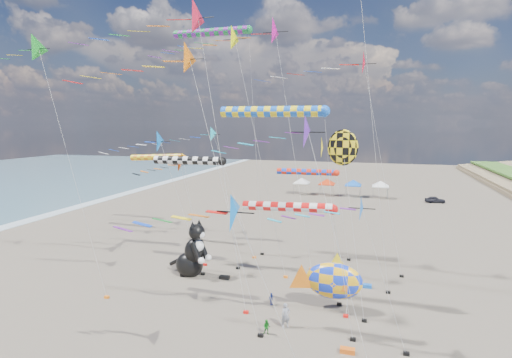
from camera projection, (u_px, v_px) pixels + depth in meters
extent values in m
cone|color=#5D24AA|center=(319.00, 132.00, 20.34)|extent=(1.88, 2.02, 2.08)
cylinder|color=#B2B2B2|center=(347.00, 262.00, 20.82)|extent=(3.25, 0.02, 13.55)
cone|color=red|center=(204.00, 19.00, 27.48)|extent=(2.43, 2.60, 2.68)
cylinder|color=#B2B2B2|center=(226.00, 171.00, 28.51)|extent=(2.98, 0.02, 21.12)
cube|color=black|center=(246.00, 312.00, 29.53)|extent=(0.36, 0.24, 0.20)
cone|color=#F7FF08|center=(254.00, 39.00, 34.30)|extent=(2.14, 2.29, 2.37)
cylinder|color=#B2B2B2|center=(270.00, 162.00, 35.33)|extent=(3.04, 0.02, 21.16)
cube|color=black|center=(286.00, 277.00, 36.35)|extent=(0.36, 0.24, 0.20)
cone|color=green|center=(51.00, 47.00, 30.49)|extent=(2.17, 2.32, 2.39)
cylinder|color=#B2B2B2|center=(79.00, 176.00, 31.30)|extent=(3.87, 0.02, 19.73)
cube|color=black|center=(107.00, 297.00, 32.10)|extent=(0.36, 0.24, 0.20)
cone|color=blue|center=(179.00, 141.00, 35.98)|extent=(2.04, 2.18, 2.25)
cylinder|color=#B2B2B2|center=(191.00, 209.00, 36.53)|extent=(2.11, 0.02, 12.39)
cube|color=black|center=(203.00, 274.00, 37.08)|extent=(0.36, 0.24, 0.20)
cone|color=#C9108D|center=(292.00, 27.00, 35.83)|extent=(2.57, 2.75, 2.84)
cylinder|color=#B2B2B2|center=(302.00, 153.00, 37.08)|extent=(2.19, 0.02, 22.56)
cube|color=black|center=(311.00, 269.00, 38.31)|extent=(0.36, 0.24, 0.20)
cone|color=#20C0DC|center=(220.00, 134.00, 40.93)|extent=(1.58, 1.69, 1.74)
cylinder|color=#B2B2B2|center=(237.00, 197.00, 41.31)|extent=(3.66, 0.02, 12.90)
cube|color=black|center=(254.00, 257.00, 41.67)|extent=(0.36, 0.24, 0.20)
cone|color=red|center=(376.00, 62.00, 34.74)|extent=(2.18, 2.33, 2.41)
cylinder|color=#B2B2B2|center=(389.00, 172.00, 35.64)|extent=(3.07, 0.02, 19.26)
cube|color=black|center=(402.00, 276.00, 36.52)|extent=(0.36, 0.24, 0.20)
cone|color=orange|center=(216.00, 57.00, 24.63)|extent=(2.04, 2.18, 2.25)
cylinder|color=#B2B2B2|center=(239.00, 202.00, 25.46)|extent=(2.91, 0.02, 18.00)
cube|color=black|center=(261.00, 335.00, 26.28)|extent=(0.36, 0.24, 0.20)
cone|color=blue|center=(265.00, 213.00, 17.50)|extent=(1.85, 1.98, 2.04)
cylinder|color=#B2B2B2|center=(296.00, 325.00, 17.78)|extent=(2.91, 0.02, 10.06)
cone|color=#DD4203|center=(184.00, 165.00, 38.72)|extent=(1.56, 1.67, 1.72)
cylinder|color=#B2B2B2|center=(195.00, 216.00, 39.12)|extent=(2.05, 0.02, 9.95)
cube|color=black|center=(205.00, 265.00, 39.51)|extent=(0.36, 0.24, 0.20)
cylinder|color=#B2B2B2|center=(374.00, 135.00, 31.71)|extent=(3.36, 0.02, 26.07)
cube|color=black|center=(388.00, 292.00, 33.02)|extent=(0.36, 0.24, 0.20)
cone|color=blue|center=(385.00, 208.00, 23.41)|extent=(1.61, 1.72, 1.78)
cylinder|color=#B2B2B2|center=(396.00, 283.00, 23.81)|extent=(1.61, 0.02, 9.01)
cube|color=black|center=(406.00, 354.00, 24.19)|extent=(0.36, 0.24, 0.20)
cylinder|color=red|center=(287.00, 207.00, 25.90)|extent=(5.94, 0.62, 0.62)
sphere|color=red|center=(333.00, 209.00, 25.06)|extent=(0.65, 0.65, 0.65)
cylinder|color=#B2B2B2|center=(343.00, 276.00, 25.44)|extent=(1.52, 0.02, 8.60)
cube|color=black|center=(353.00, 339.00, 25.80)|extent=(0.36, 0.24, 0.20)
cylinder|color=orange|center=(156.00, 157.00, 46.95)|extent=(7.00, 0.72, 0.72)
sphere|color=orange|center=(183.00, 158.00, 45.97)|extent=(0.76, 0.76, 0.76)
cylinder|color=#B2B2B2|center=(190.00, 201.00, 46.44)|extent=(1.52, 0.02, 10.04)
cube|color=black|center=(197.00, 242.00, 46.91)|extent=(0.36, 0.24, 0.20)
cylinder|color=#167B38|center=(211.00, 32.00, 41.14)|extent=(8.20, 0.82, 0.82)
sphere|color=#167B38|center=(248.00, 30.00, 39.98)|extent=(0.86, 0.86, 0.86)
cylinder|color=#B2B2B2|center=(256.00, 146.00, 41.38)|extent=(1.52, 0.02, 23.29)
cube|color=black|center=(262.00, 254.00, 42.75)|extent=(0.36, 0.24, 0.20)
cylinder|color=red|center=(306.00, 172.00, 40.98)|extent=(6.07, 0.63, 0.63)
sphere|color=red|center=(336.00, 173.00, 40.13)|extent=(0.67, 0.67, 0.67)
cylinder|color=#B2B2B2|center=(343.00, 217.00, 40.54)|extent=(1.52, 0.02, 9.03)
cube|color=black|center=(349.00, 260.00, 40.93)|extent=(0.36, 0.24, 0.20)
cylinder|color=blue|center=(271.00, 112.00, 30.35)|extent=(8.01, 0.83, 0.83)
sphere|color=blue|center=(324.00, 111.00, 29.22)|extent=(0.88, 0.88, 0.88)
cylinder|color=#B2B2B2|center=(332.00, 211.00, 30.03)|extent=(1.52, 0.02, 14.86)
cube|color=black|center=(339.00, 304.00, 30.82)|extent=(0.36, 0.24, 0.20)
cylinder|color=black|center=(189.00, 160.00, 38.53)|extent=(6.96, 0.79, 0.79)
sphere|color=black|center=(222.00, 161.00, 37.55)|extent=(0.83, 0.83, 0.83)
cylinder|color=#B2B2B2|center=(230.00, 216.00, 38.06)|extent=(1.52, 0.02, 10.43)
cube|color=black|center=(238.00, 268.00, 38.55)|extent=(0.36, 0.24, 0.20)
ellipsoid|color=yellow|center=(343.00, 148.00, 29.05)|extent=(2.20, 0.40, 2.64)
cone|color=yellow|center=(322.00, 147.00, 29.48)|extent=(0.12, 1.80, 1.80)
cylinder|color=#B2B2B2|center=(353.00, 234.00, 28.66)|extent=(2.03, 2.03, 12.22)
cube|color=black|center=(364.00, 321.00, 28.26)|extent=(0.36, 0.24, 0.20)
ellipsoid|color=blue|center=(334.00, 281.00, 29.87)|extent=(4.52, 2.69, 2.82)
cone|color=orange|center=(302.00, 277.00, 30.56)|extent=(2.03, 0.62, 2.07)
cone|color=yellow|center=(337.00, 263.00, 29.62)|extent=(1.48, 0.46, 1.51)
cylinder|color=#B2B2B2|center=(348.00, 303.00, 29.28)|extent=(0.17, 1.04, 1.83)
cube|color=red|center=(346.00, 316.00, 28.93)|extent=(0.36, 0.24, 0.20)
imported|color=gray|center=(286.00, 315.00, 27.45)|extent=(0.74, 0.66, 1.71)
imported|color=#16761D|center=(267.00, 327.00, 26.54)|extent=(0.52, 0.41, 1.03)
imported|color=#263BA0|center=(271.00, 299.00, 30.90)|extent=(0.49, 0.61, 0.97)
cube|color=#DF5A12|center=(347.00, 351.00, 24.44)|extent=(0.90, 0.44, 0.30)
cube|color=blue|center=(366.00, 286.00, 34.19)|extent=(0.90, 0.44, 0.30)
cube|color=black|center=(225.00, 277.00, 36.08)|extent=(0.90, 0.44, 0.30)
cube|color=silver|center=(302.00, 183.00, 79.31)|extent=(3.00, 3.00, 0.15)
pyramid|color=silver|center=(302.00, 178.00, 79.17)|extent=(4.20, 4.20, 1.00)
cylinder|color=#999999|center=(294.00, 189.00, 78.60)|extent=(0.08, 0.08, 2.20)
cylinder|color=#999999|center=(307.00, 190.00, 77.87)|extent=(0.08, 0.08, 2.20)
cylinder|color=#999999|center=(296.00, 187.00, 81.07)|extent=(0.08, 0.08, 2.20)
cylinder|color=#999999|center=(309.00, 188.00, 80.34)|extent=(0.08, 0.08, 2.20)
cube|color=red|center=(327.00, 184.00, 77.90)|extent=(3.00, 3.00, 0.15)
pyramid|color=red|center=(327.00, 179.00, 77.76)|extent=(4.20, 4.20, 1.00)
cylinder|color=#999999|center=(319.00, 191.00, 77.19)|extent=(0.08, 0.08, 2.20)
cylinder|color=#999999|center=(333.00, 191.00, 76.46)|extent=(0.08, 0.08, 2.20)
cylinder|color=#999999|center=(321.00, 188.00, 79.66)|extent=(0.08, 0.08, 2.20)
cylinder|color=#999999|center=(334.00, 189.00, 78.93)|extent=(0.08, 0.08, 2.20)
cube|color=blue|center=(353.00, 185.00, 76.49)|extent=(3.00, 3.00, 0.15)
pyramid|color=blue|center=(353.00, 180.00, 76.34)|extent=(4.20, 4.20, 1.00)
cylinder|color=#999999|center=(346.00, 192.00, 75.78)|extent=(0.08, 0.08, 2.20)
cylinder|color=#999999|center=(360.00, 192.00, 75.05)|extent=(0.08, 0.08, 2.20)
cylinder|color=#999999|center=(347.00, 190.00, 78.25)|extent=(0.08, 0.08, 2.20)
cylinder|color=#999999|center=(360.00, 190.00, 77.52)|extent=(0.08, 0.08, 2.20)
cube|color=white|center=(380.00, 186.00, 75.08)|extent=(3.00, 3.00, 0.15)
pyramid|color=white|center=(381.00, 181.00, 74.93)|extent=(4.20, 4.20, 1.00)
cylinder|color=#999999|center=(373.00, 193.00, 74.37)|extent=(0.08, 0.08, 2.20)
cylinder|color=#999999|center=(388.00, 194.00, 73.64)|extent=(0.08, 0.08, 2.20)
cylinder|color=#999999|center=(373.00, 191.00, 76.84)|extent=(0.08, 0.08, 2.20)
cylinder|color=#999999|center=(387.00, 192.00, 76.10)|extent=(0.08, 0.08, 2.20)
imported|color=#26262D|center=(435.00, 200.00, 70.78)|extent=(3.50, 1.81, 1.14)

